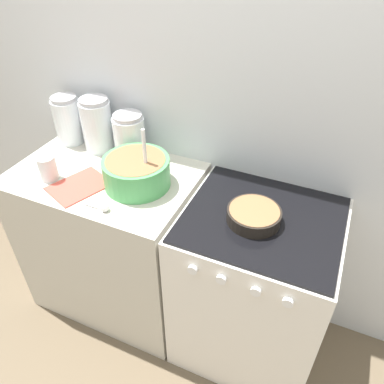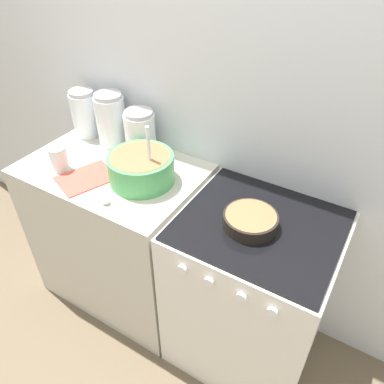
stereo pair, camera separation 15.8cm
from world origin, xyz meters
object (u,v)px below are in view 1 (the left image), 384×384
object	(u,v)px
stove	(252,287)
storage_jar_right	(130,139)
mixing_bowl	(136,170)
storage_jar_left	(69,123)
baking_pan	(254,215)
storage_jar_middle	(98,128)
tin_can	(48,168)

from	to	relation	value
stove	storage_jar_right	bearing A→B (deg)	165.20
mixing_bowl	storage_jar_right	world-z (taller)	mixing_bowl
mixing_bowl	storage_jar_right	bearing A→B (deg)	127.59
stove	storage_jar_left	xyz separation A→B (m)	(-1.11, 0.20, 0.55)
storage_jar_left	storage_jar_right	world-z (taller)	storage_jar_left
baking_pan	storage_jar_middle	distance (m)	0.92
stove	tin_can	world-z (taller)	tin_can
storage_jar_middle	tin_can	size ratio (longest dim) A/B	2.33
baking_pan	tin_can	distance (m)	0.95
mixing_bowl	baking_pan	world-z (taller)	mixing_bowl
stove	tin_can	bearing A→B (deg)	-172.33
baking_pan	storage_jar_right	bearing A→B (deg)	162.29
baking_pan	storage_jar_left	size ratio (longest dim) A/B	0.87
mixing_bowl	baking_pan	xyz separation A→B (m)	(0.55, -0.03, -0.05)
stove	storage_jar_middle	xyz separation A→B (m)	(-0.92, 0.20, 0.56)
stove	storage_jar_left	world-z (taller)	storage_jar_left
mixing_bowl	storage_jar_right	distance (m)	0.25
stove	storage_jar_middle	world-z (taller)	storage_jar_middle
storage_jar_right	tin_can	distance (m)	0.41
storage_jar_middle	tin_can	bearing A→B (deg)	-99.44
mixing_bowl	tin_can	distance (m)	0.41
baking_pan	storage_jar_right	xyz separation A→B (m)	(-0.71, 0.23, 0.07)
stove	tin_can	size ratio (longest dim) A/B	7.53
baking_pan	storage_jar_middle	xyz separation A→B (m)	(-0.89, 0.23, 0.09)
storage_jar_left	storage_jar_right	bearing A→B (deg)	0.00
mixing_bowl	tin_can	size ratio (longest dim) A/B	2.55
storage_jar_left	storage_jar_middle	xyz separation A→B (m)	(0.19, 0.00, 0.01)
stove	mixing_bowl	xyz separation A→B (m)	(-0.59, -0.00, 0.52)
baking_pan	storage_jar_left	xyz separation A→B (m)	(-1.08, 0.23, 0.08)
storage_jar_middle	storage_jar_right	distance (m)	0.19
stove	storage_jar_left	size ratio (longest dim) A/B	3.52
storage_jar_middle	stove	bearing A→B (deg)	-11.93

